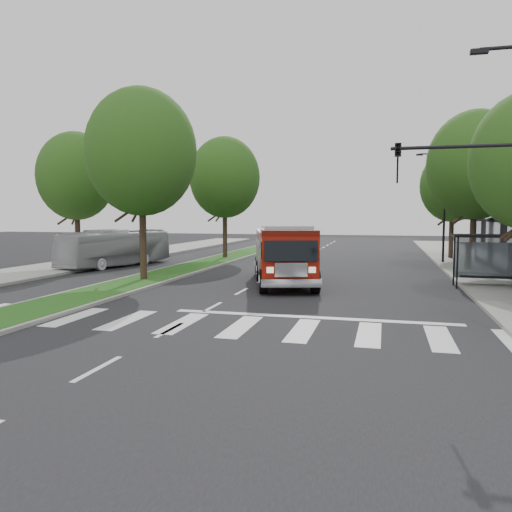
{
  "coord_description": "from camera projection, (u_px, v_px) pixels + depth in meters",
  "views": [
    {
      "loc": [
        6.39,
        -18.03,
        3.58
      ],
      "look_at": [
        1.07,
        2.58,
        1.8
      ],
      "focal_mm": 35.0,
      "sensor_mm": 36.0,
      "label": 1
    }
  ],
  "objects": [
    {
      "name": "sidewalk_right",
      "position": [
        505.0,
        282.0,
        25.82
      ],
      "size": [
        5.0,
        80.0,
        0.15
      ],
      "primitive_type": "cube",
      "color": "gray",
      "rests_on": "ground"
    },
    {
      "name": "tree_median_near",
      "position": [
        141.0,
        152.0,
        26.0
      ],
      "size": [
        5.8,
        5.8,
        10.16
      ],
      "color": "black",
      "rests_on": "ground"
    },
    {
      "name": "fire_engine",
      "position": [
        283.0,
        255.0,
        25.82
      ],
      "size": [
        4.94,
        9.17,
        3.05
      ],
      "rotation": [
        0.0,
        0.0,
        0.28
      ],
      "color": "#4F0B04",
      "rests_on": "ground"
    },
    {
      "name": "tree_right_mid",
      "position": [
        475.0,
        165.0,
        29.39
      ],
      "size": [
        5.6,
        5.6,
        9.72
      ],
      "color": "black",
      "rests_on": "ground"
    },
    {
      "name": "tree_left_mid",
      "position": [
        76.0,
        176.0,
        33.84
      ],
      "size": [
        5.2,
        5.2,
        9.16
      ],
      "color": "black",
      "rests_on": "ground"
    },
    {
      "name": "streetlight_right_near",
      "position": [
        512.0,
        173.0,
        13.13
      ],
      "size": [
        4.08,
        0.22,
        8.0
      ],
      "color": "black",
      "rests_on": "ground"
    },
    {
      "name": "streetlight_right_far",
      "position": [
        442.0,
        202.0,
        35.63
      ],
      "size": [
        2.11,
        0.2,
        8.0
      ],
      "color": "black",
      "rests_on": "ground"
    },
    {
      "name": "tree_right_far",
      "position": [
        453.0,
        186.0,
        39.09
      ],
      "size": [
        5.0,
        5.0,
        8.73
      ],
      "color": "black",
      "rests_on": "ground"
    },
    {
      "name": "bus_shelter",
      "position": [
        487.0,
        246.0,
        24.19
      ],
      "size": [
        3.2,
        1.6,
        2.61
      ],
      "color": "black",
      "rests_on": "ground"
    },
    {
      "name": "city_bus",
      "position": [
        116.0,
        248.0,
        34.32
      ],
      "size": [
        4.16,
        9.4,
        2.55
      ],
      "primitive_type": "imported",
      "rotation": [
        0.0,
        0.0,
        -0.23
      ],
      "color": "#AFAFB3",
      "rests_on": "ground"
    },
    {
      "name": "tree_median_far",
      "position": [
        225.0,
        178.0,
        39.54
      ],
      "size": [
        5.6,
        5.6,
        9.72
      ],
      "color": "black",
      "rests_on": "ground"
    },
    {
      "name": "median",
      "position": [
        217.0,
        260.0,
        38.14
      ],
      "size": [
        3.0,
        50.0,
        0.15
      ],
      "color": "gray",
      "rests_on": "ground"
    },
    {
      "name": "ground",
      "position": [
        213.0,
        307.0,
        19.29
      ],
      "size": [
        140.0,
        140.0,
        0.0
      ],
      "primitive_type": "plane",
      "color": "black",
      "rests_on": "ground"
    },
    {
      "name": "sidewalk_left",
      "position": [
        54.0,
        268.0,
        32.54
      ],
      "size": [
        5.0,
        80.0,
        0.15
      ],
      "primitive_type": "cube",
      "color": "gray",
      "rests_on": "ground"
    }
  ]
}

